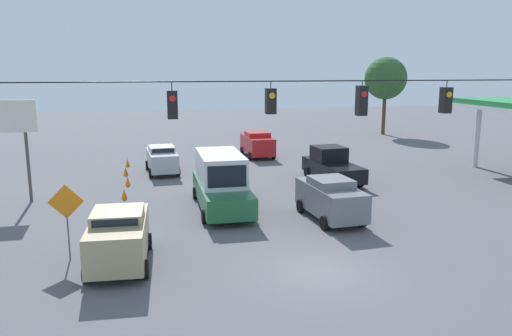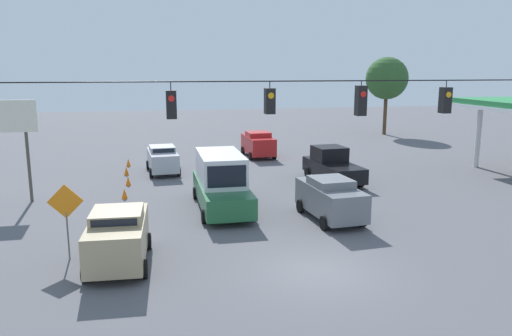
{
  "view_description": "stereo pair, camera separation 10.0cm",
  "coord_description": "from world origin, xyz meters",
  "px_view_note": "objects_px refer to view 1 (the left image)",
  "views": [
    {
      "loc": [
        5.49,
        15.42,
        6.92
      ],
      "look_at": [
        0.4,
        -8.61,
        2.0
      ],
      "focal_mm": 35.0,
      "sensor_mm": 36.0,
      "label": 1
    },
    {
      "loc": [
        5.39,
        15.44,
        6.92
      ],
      "look_at": [
        0.4,
        -8.61,
        2.0
      ],
      "focal_mm": 35.0,
      "sensor_mm": 36.0,
      "label": 2
    }
  ],
  "objects_px": {
    "traffic_cone_third": "(124,194)",
    "tree_horizon_left": "(386,78)",
    "sedan_red_oncoming_deep": "(257,144)",
    "traffic_cone_farthest": "(128,163)",
    "sedan_silver_withflow_far": "(162,159)",
    "sedan_grey_crossing_near": "(330,198)",
    "overhead_signal_span": "(317,137)",
    "box_truck_green_withflow_mid": "(221,181)",
    "traffic_cone_second": "(117,208)",
    "pickup_truck_black_oncoming_far": "(332,166)",
    "traffic_cone_nearest": "(118,227)",
    "traffic_cone_fifth": "(126,171)",
    "work_zone_sign": "(66,207)",
    "sedan_tan_parked_shoulder": "(119,236)",
    "traffic_cone_fourth": "(128,181)"
  },
  "relations": [
    {
      "from": "traffic_cone_third",
      "to": "traffic_cone_farthest",
      "type": "bearing_deg",
      "value": -88.87
    },
    {
      "from": "overhead_signal_span",
      "to": "sedan_silver_withflow_far",
      "type": "bearing_deg",
      "value": -74.31
    },
    {
      "from": "sedan_grey_crossing_near",
      "to": "traffic_cone_second",
      "type": "distance_m",
      "value": 10.25
    },
    {
      "from": "traffic_cone_third",
      "to": "sedan_tan_parked_shoulder",
      "type": "bearing_deg",
      "value": 91.74
    },
    {
      "from": "traffic_cone_nearest",
      "to": "traffic_cone_third",
      "type": "height_order",
      "value": "same"
    },
    {
      "from": "traffic_cone_nearest",
      "to": "sedan_grey_crossing_near",
      "type": "bearing_deg",
      "value": -179.77
    },
    {
      "from": "box_truck_green_withflow_mid",
      "to": "work_zone_sign",
      "type": "xyz_separation_m",
      "value": [
        6.44,
        5.71,
        0.61
      ]
    },
    {
      "from": "traffic_cone_nearest",
      "to": "tree_horizon_left",
      "type": "xyz_separation_m",
      "value": [
        -25.79,
        -27.88,
        5.6
      ]
    },
    {
      "from": "traffic_cone_nearest",
      "to": "traffic_cone_fifth",
      "type": "xyz_separation_m",
      "value": [
        0.22,
        -12.06,
        0.0
      ]
    },
    {
      "from": "overhead_signal_span",
      "to": "traffic_cone_third",
      "type": "xyz_separation_m",
      "value": [
        7.09,
        -10.94,
        -4.36
      ]
    },
    {
      "from": "pickup_truck_black_oncoming_far",
      "to": "traffic_cone_third",
      "type": "xyz_separation_m",
      "value": [
        12.47,
        1.78,
        -0.69
      ]
    },
    {
      "from": "overhead_signal_span",
      "to": "pickup_truck_black_oncoming_far",
      "type": "bearing_deg",
      "value": -112.93
    },
    {
      "from": "traffic_cone_third",
      "to": "work_zone_sign",
      "type": "distance_m",
      "value": 8.87
    },
    {
      "from": "sedan_red_oncoming_deep",
      "to": "tree_horizon_left",
      "type": "relative_size",
      "value": 0.54
    },
    {
      "from": "traffic_cone_fourth",
      "to": "traffic_cone_fifth",
      "type": "height_order",
      "value": "same"
    },
    {
      "from": "overhead_signal_span",
      "to": "traffic_cone_second",
      "type": "height_order",
      "value": "overhead_signal_span"
    },
    {
      "from": "sedan_red_oncoming_deep",
      "to": "traffic_cone_third",
      "type": "distance_m",
      "value": 14.99
    },
    {
      "from": "pickup_truck_black_oncoming_far",
      "to": "traffic_cone_fifth",
      "type": "xyz_separation_m",
      "value": [
        12.66,
        -4.44,
        -0.69
      ]
    },
    {
      "from": "box_truck_green_withflow_mid",
      "to": "tree_horizon_left",
      "type": "height_order",
      "value": "tree_horizon_left"
    },
    {
      "from": "traffic_cone_second",
      "to": "traffic_cone_farthest",
      "type": "distance_m",
      "value": 12.2
    },
    {
      "from": "sedan_silver_withflow_far",
      "to": "traffic_cone_third",
      "type": "distance_m",
      "value": 6.89
    },
    {
      "from": "traffic_cone_fifth",
      "to": "traffic_cone_third",
      "type": "bearing_deg",
      "value": 91.74
    },
    {
      "from": "sedan_red_oncoming_deep",
      "to": "traffic_cone_nearest",
      "type": "xyz_separation_m",
      "value": [
        9.76,
        17.17,
        -0.76
      ]
    },
    {
      "from": "pickup_truck_black_oncoming_far",
      "to": "traffic_cone_third",
      "type": "bearing_deg",
      "value": 8.11
    },
    {
      "from": "pickup_truck_black_oncoming_far",
      "to": "traffic_cone_fourth",
      "type": "xyz_separation_m",
      "value": [
        12.41,
        -1.4,
        -0.69
      ]
    },
    {
      "from": "sedan_silver_withflow_far",
      "to": "sedan_grey_crossing_near",
      "type": "distance_m",
      "value": 14.34
    },
    {
      "from": "traffic_cone_third",
      "to": "tree_horizon_left",
      "type": "xyz_separation_m",
      "value": [
        -25.82,
        -22.04,
        5.6
      ]
    },
    {
      "from": "traffic_cone_second",
      "to": "box_truck_green_withflow_mid",
      "type": "bearing_deg",
      "value": -179.51
    },
    {
      "from": "sedan_tan_parked_shoulder",
      "to": "sedan_grey_crossing_near",
      "type": "bearing_deg",
      "value": -158.66
    },
    {
      "from": "traffic_cone_third",
      "to": "traffic_cone_fifth",
      "type": "distance_m",
      "value": 6.22
    },
    {
      "from": "sedan_tan_parked_shoulder",
      "to": "traffic_cone_fifth",
      "type": "xyz_separation_m",
      "value": [
        0.48,
        -15.65,
        -0.77
      ]
    },
    {
      "from": "traffic_cone_nearest",
      "to": "traffic_cone_farthest",
      "type": "xyz_separation_m",
      "value": [
        0.21,
        -15.14,
        0.0
      ]
    },
    {
      "from": "traffic_cone_second",
      "to": "work_zone_sign",
      "type": "height_order",
      "value": "work_zone_sign"
    },
    {
      "from": "traffic_cone_nearest",
      "to": "traffic_cone_fourth",
      "type": "xyz_separation_m",
      "value": [
        -0.03,
        -9.01,
        0.0
      ]
    },
    {
      "from": "overhead_signal_span",
      "to": "box_truck_green_withflow_mid",
      "type": "xyz_separation_m",
      "value": [
        2.21,
        -8.09,
        -3.26
      ]
    },
    {
      "from": "tree_horizon_left",
      "to": "pickup_truck_black_oncoming_far",
      "type": "bearing_deg",
      "value": 56.63
    },
    {
      "from": "tree_horizon_left",
      "to": "sedan_silver_withflow_far",
      "type": "bearing_deg",
      "value": 33.34
    },
    {
      "from": "sedan_tan_parked_shoulder",
      "to": "traffic_cone_fourth",
      "type": "xyz_separation_m",
      "value": [
        0.23,
        -12.61,
        -0.77
      ]
    },
    {
      "from": "tree_horizon_left",
      "to": "traffic_cone_farthest",
      "type": "bearing_deg",
      "value": 26.11
    },
    {
      "from": "sedan_tan_parked_shoulder",
      "to": "traffic_cone_fourth",
      "type": "bearing_deg",
      "value": -88.97
    },
    {
      "from": "sedan_silver_withflow_far",
      "to": "traffic_cone_fifth",
      "type": "xyz_separation_m",
      "value": [
        2.38,
        0.28,
        -0.68
      ]
    },
    {
      "from": "sedan_silver_withflow_far",
      "to": "pickup_truck_black_oncoming_far",
      "type": "distance_m",
      "value": 11.31
    },
    {
      "from": "sedan_silver_withflow_far",
      "to": "traffic_cone_fourth",
      "type": "bearing_deg",
      "value": 57.27
    },
    {
      "from": "sedan_tan_parked_shoulder",
      "to": "traffic_cone_third",
      "type": "relative_size",
      "value": 7.77
    },
    {
      "from": "traffic_cone_farthest",
      "to": "tree_horizon_left",
      "type": "height_order",
      "value": "tree_horizon_left"
    },
    {
      "from": "sedan_grey_crossing_near",
      "to": "traffic_cone_farthest",
      "type": "relative_size",
      "value": 7.99
    },
    {
      "from": "sedan_tan_parked_shoulder",
      "to": "traffic_cone_nearest",
      "type": "height_order",
      "value": "sedan_tan_parked_shoulder"
    },
    {
      "from": "box_truck_green_withflow_mid",
      "to": "pickup_truck_black_oncoming_far",
      "type": "height_order",
      "value": "box_truck_green_withflow_mid"
    },
    {
      "from": "sedan_red_oncoming_deep",
      "to": "traffic_cone_farthest",
      "type": "distance_m",
      "value": 10.2
    },
    {
      "from": "sedan_red_oncoming_deep",
      "to": "tree_horizon_left",
      "type": "bearing_deg",
      "value": -146.26
    }
  ]
}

